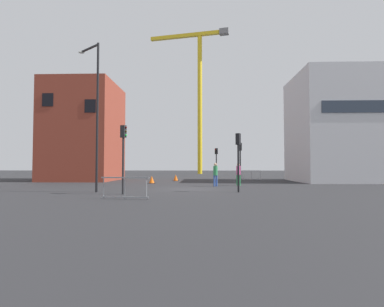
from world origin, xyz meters
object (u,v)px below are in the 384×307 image
at_px(pedestrian_waiting, 238,172).
at_px(traffic_light_crosswalk, 123,148).
at_px(construction_crane, 198,83).
at_px(traffic_light_median, 216,158).
at_px(traffic_cone_by_barrier, 152,180).
at_px(traffic_light_verge, 240,156).
at_px(traffic_light_island, 238,152).
at_px(traffic_cone_orange, 176,178).
at_px(pedestrian_walking, 215,173).
at_px(streetlamp_tall, 95,105).

bearing_deg(pedestrian_waiting, traffic_light_crosswalk, -133.56).
bearing_deg(construction_crane, traffic_light_median, -84.28).
bearing_deg(traffic_cone_by_barrier, traffic_light_verge, 3.01).
distance_m(traffic_light_island, pedestrian_waiting, 6.45).
bearing_deg(traffic_light_verge, traffic_light_median, 102.87).
relative_size(traffic_light_median, traffic_light_verge, 1.00).
relative_size(traffic_light_island, traffic_light_verge, 0.97).
xyz_separation_m(traffic_light_island, traffic_light_crosswalk, (-6.73, -1.61, 0.19)).
distance_m(traffic_light_crosswalk, traffic_cone_orange, 15.61).
bearing_deg(pedestrian_walking, traffic_light_island, -77.24).
distance_m(construction_crane, traffic_light_island, 44.49).
height_order(construction_crane, traffic_cone_by_barrier, construction_crane).
height_order(pedestrian_walking, traffic_cone_orange, pedestrian_walking).
height_order(traffic_light_island, traffic_light_median, traffic_light_median).
distance_m(streetlamp_tall, traffic_light_verge, 14.38).
bearing_deg(traffic_cone_orange, streetlamp_tall, -105.65).
bearing_deg(pedestrian_walking, traffic_light_median, 86.98).
bearing_deg(streetlamp_tall, traffic_light_island, 0.55).
distance_m(traffic_light_median, traffic_cone_orange, 6.37).
distance_m(pedestrian_walking, traffic_cone_orange, 9.39).
distance_m(traffic_light_median, pedestrian_walking, 12.52).
bearing_deg(traffic_light_crosswalk, pedestrian_waiting, 46.44).
xyz_separation_m(pedestrian_walking, pedestrian_waiting, (1.93, 1.04, 0.01)).
height_order(traffic_light_crosswalk, pedestrian_waiting, traffic_light_crosswalk).
height_order(construction_crane, streetlamp_tall, construction_crane).
bearing_deg(construction_crane, traffic_cone_orange, -94.41).
height_order(pedestrian_waiting, traffic_cone_orange, pedestrian_waiting).
distance_m(construction_crane, traffic_cone_orange, 33.12).
bearing_deg(construction_crane, streetlamp_tall, -98.23).
height_order(construction_crane, traffic_light_island, construction_crane).
bearing_deg(pedestrian_waiting, traffic_light_median, 96.40).
bearing_deg(traffic_light_verge, pedestrian_waiting, -99.66).
height_order(construction_crane, traffic_light_crosswalk, construction_crane).
bearing_deg(traffic_light_verge, traffic_cone_orange, 146.88).
xyz_separation_m(traffic_light_island, traffic_cone_by_barrier, (-6.88, 9.15, -2.13)).
distance_m(construction_crane, traffic_light_verge, 35.83).
height_order(streetlamp_tall, traffic_light_crosswalk, streetlamp_tall).
distance_m(pedestrian_walking, pedestrian_waiting, 2.19).
relative_size(traffic_light_island, traffic_cone_orange, 5.41).
bearing_deg(traffic_light_island, streetlamp_tall, -179.45).
relative_size(construction_crane, pedestrian_walking, 15.63).
bearing_deg(pedestrian_waiting, streetlamp_tall, -146.75).
relative_size(traffic_light_verge, pedestrian_walking, 2.03).
distance_m(traffic_light_island, traffic_cone_by_barrier, 11.64).
bearing_deg(traffic_light_median, pedestrian_waiting, -83.60).
distance_m(traffic_light_median, pedestrian_waiting, 11.54).
relative_size(streetlamp_tall, traffic_light_crosswalk, 2.37).
bearing_deg(pedestrian_walking, streetlamp_tall, -145.63).
bearing_deg(traffic_light_verge, construction_crane, 97.55).
bearing_deg(traffic_cone_orange, traffic_light_crosswalk, -96.23).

